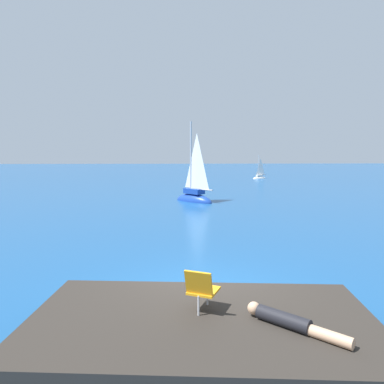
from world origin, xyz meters
name	(u,v)px	position (x,y,z in m)	size (l,w,h in m)	color
ground_plane	(202,292)	(0.00, 0.00, 0.00)	(160.00, 160.00, 0.00)	navy
shore_ledge	(202,333)	(-0.15, -2.50, 0.28)	(5.93, 3.30, 0.56)	#2D2823
boulder_seaward	(259,304)	(1.25, -0.72, 0.00)	(0.92, 0.74, 0.51)	#28241F
boulder_inland	(257,302)	(1.20, -0.63, 0.00)	(1.10, 0.88, 0.61)	#2C281F
sailboat_near	(194,197)	(0.49, 15.44, 0.31)	(2.84, 2.89, 5.74)	#193D99
sailboat_far	(259,177)	(8.96, 33.98, 0.17)	(1.71, 1.00, 3.08)	white
person_sunbather	(291,322)	(1.23, -2.96, 0.68)	(1.37, 1.31, 0.25)	black
beach_chair	(201,288)	(-0.15, -2.30, 1.01)	(0.68, 0.74, 0.80)	orange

